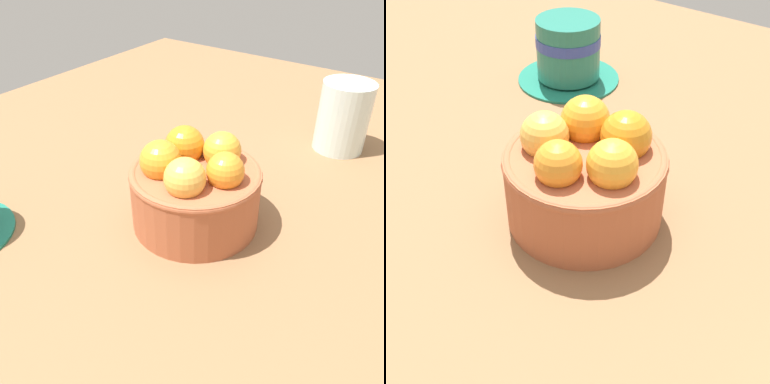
{
  "view_description": "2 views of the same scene",
  "coord_description": "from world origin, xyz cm",
  "views": [
    {
      "loc": [
        32.1,
        22.12,
        30.61
      ],
      "look_at": [
        1.21,
        0.39,
        4.93
      ],
      "focal_mm": 39.48,
      "sensor_mm": 36.0,
      "label": 1
    },
    {
      "loc": [
        -21.59,
        29.91,
        33.17
      ],
      "look_at": [
        -0.83,
        2.14,
        4.6
      ],
      "focal_mm": 48.96,
      "sensor_mm": 36.0,
      "label": 2
    }
  ],
  "objects": [
    {
      "name": "ground_plane",
      "position": [
        0.0,
        0.0,
        -1.74
      ],
      "size": [
        126.06,
        108.25,
        3.48
      ],
      "primitive_type": "cube",
      "color": "brown"
    },
    {
      "name": "terracotta_bowl",
      "position": [
        0.0,
        -0.07,
        4.73
      ],
      "size": [
        14.58,
        14.58,
        10.42
      ],
      "color": "#AD5938",
      "rests_on": "ground_plane"
    },
    {
      "name": "water_glass",
      "position": [
        -27.3,
        7.37,
        5.11
      ],
      "size": [
        7.41,
        7.41,
        10.22
      ],
      "primitive_type": "cylinder",
      "color": "silver",
      "rests_on": "ground_plane"
    }
  ]
}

